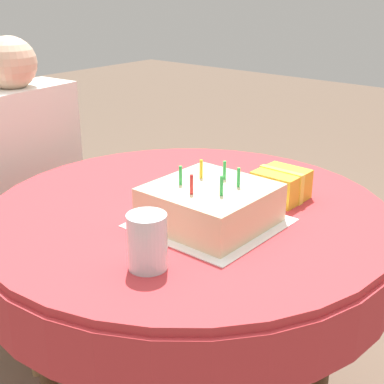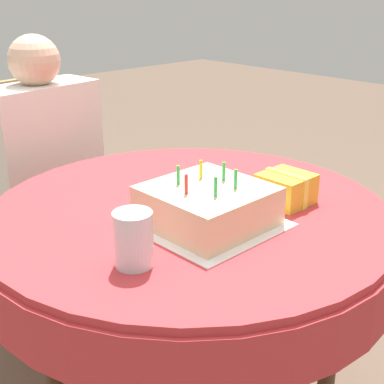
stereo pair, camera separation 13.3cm
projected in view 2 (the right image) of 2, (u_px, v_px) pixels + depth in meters
The scene contains 7 objects.
dining_table at pixel (189, 238), 1.42m from camera, with size 1.06×1.06×0.76m.
chair at pixel (37, 204), 2.07m from camera, with size 0.47×0.47×0.96m.
person at pixel (48, 167), 1.94m from camera, with size 0.42×0.31×1.14m.
napkin at pixel (207, 224), 1.29m from camera, with size 0.31×0.31×0.00m.
birthday_cake at pixel (207, 205), 1.27m from camera, with size 0.26×0.26×0.14m.
drinking_glass at pixel (133, 239), 1.08m from camera, with size 0.08×0.08×0.12m.
gift_box at pixel (286, 189), 1.40m from camera, with size 0.12×0.13×0.08m.
Camera 2 is at (-0.88, -0.93, 1.30)m, focal length 50.00 mm.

